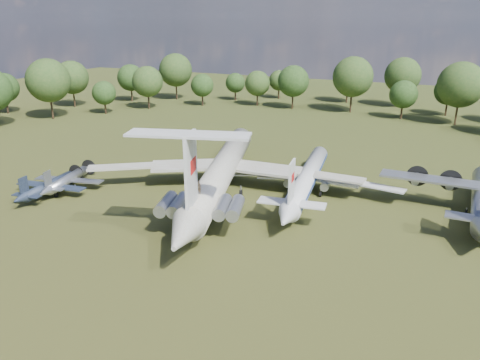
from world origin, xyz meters
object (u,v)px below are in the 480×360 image
at_px(il62_airliner, 222,175).
at_px(small_prop_west, 49,188).
at_px(tu104_jet, 307,181).
at_px(person_on_il62, 199,187).
at_px(small_prop_northwest, 68,182).

relative_size(il62_airliner, small_prop_west, 3.62).
bearing_deg(tu104_jet, small_prop_west, -161.82).
bearing_deg(tu104_jet, il62_airliner, -165.82).
height_order(tu104_jet, small_prop_west, tu104_jet).
distance_m(small_prop_west, person_on_il62, 29.66).
bearing_deg(small_prop_west, tu104_jet, 18.51).
xyz_separation_m(small_prop_west, person_on_il62, (29.03, -2.62, 5.51)).
relative_size(tu104_jet, small_prop_west, 2.49).
bearing_deg(small_prop_west, person_on_il62, -12.33).
height_order(small_prop_west, person_on_il62, person_on_il62).
xyz_separation_m(small_prop_west, small_prop_northwest, (0.51, 3.55, -0.01)).
bearing_deg(person_on_il62, il62_airliner, -79.21).
distance_m(small_prop_northwest, person_on_il62, 29.70).
distance_m(il62_airliner, tu104_jet, 13.77).
xyz_separation_m(small_prop_northwest, person_on_il62, (28.52, -6.16, 5.52)).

